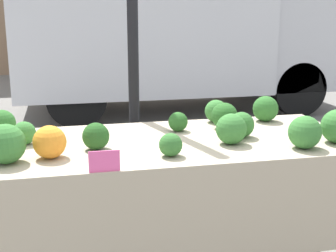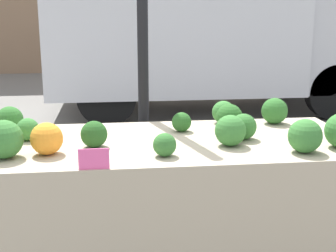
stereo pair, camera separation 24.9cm
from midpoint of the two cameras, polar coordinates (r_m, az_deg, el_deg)
tent_pole at (r=3.03m, az=-0.71°, el=9.69°), size 0.07×0.07×2.65m
parked_truck at (r=7.34m, az=4.66°, el=11.66°), size 4.75×2.16×2.30m
market_table at (r=2.48m, az=3.07°, el=-4.54°), size 2.04×0.88×0.87m
orange_cauliflower at (r=2.30m, az=-11.60°, el=-1.57°), size 0.16×0.16×0.16m
broccoli_head_0 at (r=2.38m, az=-6.08°, el=-1.04°), size 0.14×0.14×0.14m
broccoli_head_1 at (r=2.23m, az=2.79°, el=-2.35°), size 0.11×0.11×0.11m
broccoli_head_2 at (r=2.69m, az=4.32°, el=0.46°), size 0.11×0.11×0.11m
broccoli_head_3 at (r=2.41m, az=19.25°, el=-1.19°), size 0.17×0.17×0.17m
broccoli_head_4 at (r=2.75m, az=10.08°, el=1.03°), size 0.16×0.16×0.16m
broccoli_head_5 at (r=2.91m, az=9.21°, el=1.65°), size 0.14×0.14×0.14m
broccoli_head_6 at (r=2.77m, az=-16.33°, el=0.73°), size 0.15×0.15×0.15m
broccoli_head_7 at (r=2.57m, az=11.95°, el=-0.10°), size 0.14×0.14×0.14m
broccoli_head_8 at (r=2.97m, az=15.23°, el=1.76°), size 0.16×0.16×0.16m
broccoli_head_10 at (r=2.43m, az=10.55°, el=-0.59°), size 0.16×0.16×0.16m
broccoli_head_11 at (r=2.57m, az=-14.11°, el=-0.44°), size 0.12×0.12×0.12m
broccoli_head_12 at (r=2.28m, az=-16.52°, el=-1.62°), size 0.18×0.18×0.18m
price_sign at (r=2.06m, az=-5.62°, el=-4.09°), size 0.14×0.01×0.09m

